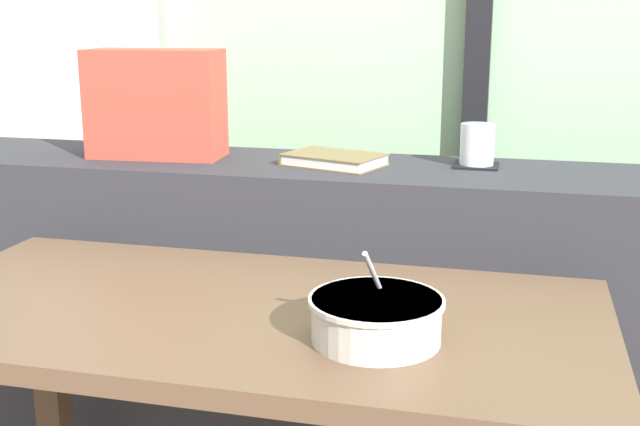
{
  "coord_description": "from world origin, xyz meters",
  "views": [
    {
      "loc": [
        0.37,
        -1.23,
        1.19
      ],
      "look_at": [
        -0.02,
        0.34,
        0.78
      ],
      "focal_mm": 44.84,
      "sensor_mm": 36.0,
      "label": 1
    }
  ],
  "objects_px": {
    "breakfast_table": "(248,368)",
    "coaster_square": "(476,165)",
    "juice_glass": "(477,147)",
    "closed_book": "(334,159)",
    "soup_bowl": "(376,319)",
    "throw_pillow": "(156,104)"
  },
  "relations": [
    {
      "from": "breakfast_table",
      "to": "coaster_square",
      "type": "height_order",
      "value": "coaster_square"
    },
    {
      "from": "juice_glass",
      "to": "closed_book",
      "type": "height_order",
      "value": "juice_glass"
    },
    {
      "from": "soup_bowl",
      "to": "juice_glass",
      "type": "bearing_deg",
      "value": 81.83
    },
    {
      "from": "breakfast_table",
      "to": "coaster_square",
      "type": "xyz_separation_m",
      "value": [
        0.34,
        0.63,
        0.26
      ]
    },
    {
      "from": "breakfast_table",
      "to": "soup_bowl",
      "type": "distance_m",
      "value": 0.3
    },
    {
      "from": "juice_glass",
      "to": "closed_book",
      "type": "bearing_deg",
      "value": -168.7
    },
    {
      "from": "juice_glass",
      "to": "soup_bowl",
      "type": "height_order",
      "value": "juice_glass"
    },
    {
      "from": "breakfast_table",
      "to": "juice_glass",
      "type": "bearing_deg",
      "value": 61.4
    },
    {
      "from": "breakfast_table",
      "to": "juice_glass",
      "type": "height_order",
      "value": "juice_glass"
    },
    {
      "from": "throw_pillow",
      "to": "closed_book",
      "type": "bearing_deg",
      "value": -0.62
    },
    {
      "from": "closed_book",
      "to": "coaster_square",
      "type": "bearing_deg",
      "value": 11.3
    },
    {
      "from": "coaster_square",
      "to": "closed_book",
      "type": "distance_m",
      "value": 0.33
    },
    {
      "from": "throw_pillow",
      "to": "coaster_square",
      "type": "bearing_deg",
      "value": 4.44
    },
    {
      "from": "juice_glass",
      "to": "throw_pillow",
      "type": "relative_size",
      "value": 0.29
    },
    {
      "from": "closed_book",
      "to": "soup_bowl",
      "type": "height_order",
      "value": "closed_book"
    },
    {
      "from": "breakfast_table",
      "to": "coaster_square",
      "type": "bearing_deg",
      "value": 61.4
    },
    {
      "from": "throw_pillow",
      "to": "soup_bowl",
      "type": "relative_size",
      "value": 1.53
    },
    {
      "from": "coaster_square",
      "to": "soup_bowl",
      "type": "relative_size",
      "value": 0.48
    },
    {
      "from": "breakfast_table",
      "to": "coaster_square",
      "type": "relative_size",
      "value": 12.21
    },
    {
      "from": "breakfast_table",
      "to": "soup_bowl",
      "type": "relative_size",
      "value": 5.85
    },
    {
      "from": "coaster_square",
      "to": "closed_book",
      "type": "bearing_deg",
      "value": -168.7
    },
    {
      "from": "coaster_square",
      "to": "closed_book",
      "type": "xyz_separation_m",
      "value": [
        -0.32,
        -0.06,
        0.01
      ]
    }
  ]
}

